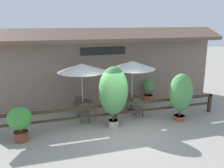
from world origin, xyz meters
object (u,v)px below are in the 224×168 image
Objects in this scene: dining_table_middle at (132,100)px; potted_plant_small_flowering at (181,93)px; chair_middle_wallside at (126,98)px; potted_plant_tall_tropical at (148,90)px; chair_near_streetside at (85,112)px; chair_middle_streetside at (137,106)px; chair_near_wallside at (79,102)px; patio_umbrella_near at (82,68)px; potted_plant_corner_fern at (20,121)px; dining_table_near at (83,105)px; potted_plant_broad_leaf at (113,92)px; patio_umbrella_middle at (132,65)px.

potted_plant_small_flowering is (1.69, -1.85, 0.72)m from dining_table_middle.
chair_middle_wallside is (-0.04, 0.71, -0.12)m from dining_table_middle.
potted_plant_small_flowering is 3.10m from potted_plant_tall_tropical.
chair_near_streetside is 1.00× the size of chair_middle_streetside.
chair_near_streetside and chair_near_wallside have the same top height.
patio_umbrella_near is 1.93× the size of potted_plant_corner_fern.
potted_plant_broad_leaf reaches higher than dining_table_near.
dining_table_near is 0.72× the size of potted_plant_tall_tropical.
chair_near_streetside is at bearing -163.93° from patio_umbrella_middle.
dining_table_near is 1.12× the size of chair_near_wallside.
potted_plant_broad_leaf is at bearing 56.68° from chair_middle_wallside.
patio_umbrella_near is at bearing 159.87° from chair_middle_streetside.
chair_near_streetside is at bearing 22.33° from potted_plant_corner_fern.
chair_near_streetside is 1.52m from chair_near_wallside.
patio_umbrella_middle is at bearing 47.55° from potted_plant_broad_leaf.
chair_near_wallside is 3.85m from potted_plant_corner_fern.
chair_middle_streetside is (2.59, -0.72, -1.96)m from patio_umbrella_near.
patio_umbrella_middle is 2.09m from chair_middle_wallside.
dining_table_middle is (0.00, 0.00, -1.84)m from patio_umbrella_middle.
potted_plant_small_flowering reaches higher than chair_middle_wallside.
patio_umbrella_near is at bearing 33.97° from potted_plant_corner_fern.
patio_umbrella_near reaches higher than dining_table_near.
chair_near_streetside is 4.57m from potted_plant_tall_tropical.
chair_near_wallside is 1.00× the size of chair_middle_wallside.
chair_near_streetside is 0.64× the size of potted_plant_tall_tropical.
potted_plant_broad_leaf is (3.85, 0.21, 0.80)m from potted_plant_corner_fern.
chair_near_wallside is at bearing 43.79° from potted_plant_corner_fern.
potted_plant_tall_tropical is (3.05, 2.87, -0.91)m from potted_plant_broad_leaf.
patio_umbrella_near is at bearing 121.73° from potted_plant_broad_leaf.
patio_umbrella_middle reaches higher than potted_plant_small_flowering.
chair_near_streetside is (-0.04, -0.76, -0.12)m from dining_table_near.
chair_middle_streetside is at bearing -15.46° from patio_umbrella_near.
chair_middle_wallside is at bearing 93.15° from dining_table_middle.
chair_near_wallside is at bearing 100.45° from chair_near_streetside.
potted_plant_tall_tropical is at bearing 38.07° from patio_umbrella_middle.
chair_near_streetside is at bearing 103.31° from chair_near_wallside.
potted_plant_corner_fern is 1.05× the size of potted_plant_tall_tropical.
dining_table_middle is 0.72× the size of potted_plant_tall_tropical.
chair_near_streetside is 1.00× the size of chair_near_wallside.
potted_plant_tall_tropical is at bearing 93.37° from potted_plant_small_flowering.
dining_table_near is 0.35× the size of potted_plant_broad_leaf.
chair_near_wallside is 2.59m from chair_middle_wallside.
potted_plant_small_flowering is at bearing -3.02° from potted_plant_broad_leaf.
patio_umbrella_middle is 2.82× the size of dining_table_middle.
chair_middle_wallside is 0.64× the size of potted_plant_tall_tropical.
patio_umbrella_near is at bearing 97.12° from chair_near_streetside.
potted_plant_small_flowering is (4.32, -2.61, 0.85)m from chair_near_wallside.
patio_umbrella_middle is 1.18× the size of potted_plant_small_flowering.
patio_umbrella_middle is 2.09m from chair_middle_streetside.
chair_near_wallside is 0.61× the size of potted_plant_corner_fern.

